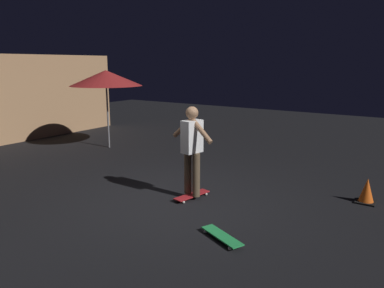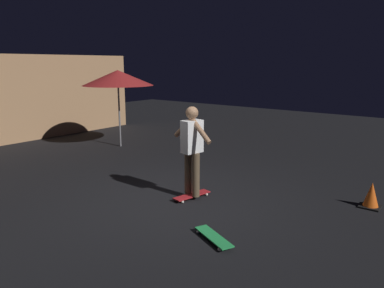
{
  "view_description": "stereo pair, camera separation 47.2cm",
  "coord_description": "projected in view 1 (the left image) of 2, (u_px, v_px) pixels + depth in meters",
  "views": [
    {
      "loc": [
        -5.13,
        -3.91,
        2.5
      ],
      "look_at": [
        0.36,
        -0.22,
        1.05
      ],
      "focal_mm": 34.58,
      "sensor_mm": 36.0,
      "label": 1
    },
    {
      "loc": [
        -4.85,
        -4.29,
        2.5
      ],
      "look_at": [
        0.36,
        -0.22,
        1.05
      ],
      "focal_mm": 34.58,
      "sensor_mm": 36.0,
      "label": 2
    }
  ],
  "objects": [
    {
      "name": "traffic_cone",
      "position": [
        367.0,
        192.0,
        6.72
      ],
      "size": [
        0.34,
        0.34,
        0.46
      ],
      "color": "black",
      "rests_on": "ground_plane"
    },
    {
      "name": "ground_plane",
      "position": [
        171.0,
        201.0,
        6.82
      ],
      "size": [
        28.0,
        28.0,
        0.0
      ],
      "primitive_type": "plane",
      "color": "black"
    },
    {
      "name": "skateboard_ridden",
      "position": [
        192.0,
        195.0,
        6.98
      ],
      "size": [
        0.8,
        0.35,
        0.07
      ],
      "color": "#AD1E23",
      "rests_on": "ground_plane"
    },
    {
      "name": "patio_umbrella",
      "position": [
        106.0,
        78.0,
        10.75
      ],
      "size": [
        2.1,
        2.1,
        2.3
      ],
      "color": "slate",
      "rests_on": "ground_plane"
    },
    {
      "name": "skater",
      "position": [
        192.0,
        145.0,
        6.77
      ],
      "size": [
        0.42,
        0.98,
        1.67
      ],
      "color": "brown",
      "rests_on": "skateboard_ridden"
    },
    {
      "name": "skateboard_spare",
      "position": [
        222.0,
        236.0,
        5.34
      ],
      "size": [
        0.5,
        0.79,
        0.07
      ],
      "color": "green",
      "rests_on": "ground_plane"
    }
  ]
}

